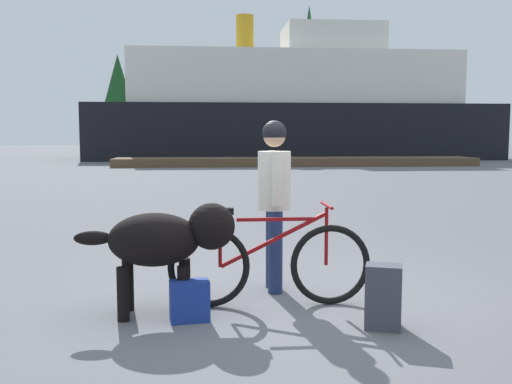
# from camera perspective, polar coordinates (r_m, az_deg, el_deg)

# --- Properties ---
(ground_plane) EXTENTS (160.00, 160.00, 0.00)m
(ground_plane) POSITION_cam_1_polar(r_m,az_deg,el_deg) (5.35, 3.24, -10.89)
(ground_plane) COLOR slate
(bicycle) EXTENTS (1.82, 0.44, 0.92)m
(bicycle) POSITION_cam_1_polar(r_m,az_deg,el_deg) (5.14, 1.26, -7.06)
(bicycle) COLOR black
(bicycle) RESTS_ON ground_plane
(person_cyclist) EXTENTS (0.32, 0.53, 1.67)m
(person_cyclist) POSITION_cam_1_polar(r_m,az_deg,el_deg) (5.56, 1.83, 0.22)
(person_cyclist) COLOR navy
(person_cyclist) RESTS_ON ground_plane
(dog) EXTENTS (1.35, 0.53, 0.96)m
(dog) POSITION_cam_1_polar(r_m,az_deg,el_deg) (4.91, -8.89, -4.71)
(dog) COLOR black
(dog) RESTS_ON ground_plane
(backpack) EXTENTS (0.33, 0.28, 0.51)m
(backpack) POSITION_cam_1_polar(r_m,az_deg,el_deg) (4.70, 12.56, -10.15)
(backpack) COLOR #3F3F4C
(backpack) RESTS_ON ground_plane
(handbag_pannier) EXTENTS (0.34, 0.22, 0.34)m
(handbag_pannier) POSITION_cam_1_polar(r_m,az_deg,el_deg) (4.82, -6.63, -10.71)
(handbag_pannier) COLOR navy
(handbag_pannier) RESTS_ON ground_plane
(dock_pier) EXTENTS (17.67, 2.33, 0.40)m
(dock_pier) POSITION_cam_1_polar(r_m,az_deg,el_deg) (28.27, 4.02, 3.03)
(dock_pier) COLOR brown
(dock_pier) RESTS_ON ground_plane
(ferry_boat) EXTENTS (25.14, 7.38, 8.96)m
(ferry_boat) POSITION_cam_1_polar(r_m,az_deg,el_deg) (37.06, 3.77, 8.27)
(ferry_boat) COLOR black
(ferry_boat) RESTS_ON ground_plane
(sailboat_moored) EXTENTS (6.92, 1.94, 7.31)m
(sailboat_moored) POSITION_cam_1_polar(r_m,az_deg,el_deg) (40.83, 0.58, 4.28)
(sailboat_moored) COLOR navy
(sailboat_moored) RESTS_ON ground_plane
(pine_tree_far_left) EXTENTS (3.47, 3.47, 8.67)m
(pine_tree_far_left) POSITION_cam_1_polar(r_m,az_deg,el_deg) (53.50, -13.57, 9.91)
(pine_tree_far_left) COLOR #4C331E
(pine_tree_far_left) RESTS_ON ground_plane
(pine_tree_center) EXTENTS (3.70, 3.70, 9.41)m
(pine_tree_center) POSITION_cam_1_polar(r_m,az_deg,el_deg) (52.45, -7.76, 10.35)
(pine_tree_center) COLOR #4C331E
(pine_tree_center) RESTS_ON ground_plane
(pine_tree_far_right) EXTENTS (3.16, 3.16, 12.96)m
(pine_tree_far_right) POSITION_cam_1_polar(r_m,az_deg,el_deg) (52.71, 5.28, 12.72)
(pine_tree_far_right) COLOR #4C331E
(pine_tree_far_right) RESTS_ON ground_plane
(pine_tree_mid_back) EXTENTS (2.81, 2.81, 9.31)m
(pine_tree_mid_back) POSITION_cam_1_polar(r_m,az_deg,el_deg) (57.97, -10.46, 10.16)
(pine_tree_mid_back) COLOR #4C331E
(pine_tree_mid_back) RESTS_ON ground_plane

